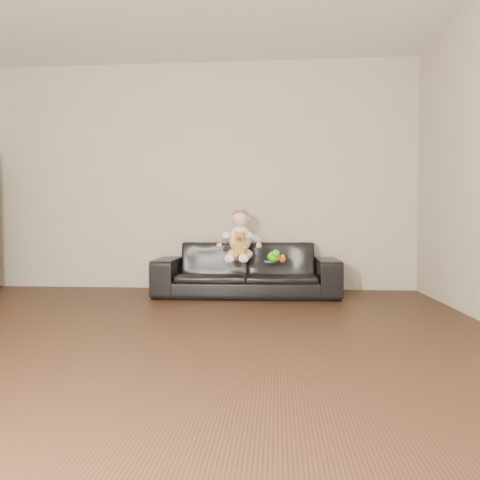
# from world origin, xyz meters

# --- Properties ---
(floor) EXTENTS (5.50, 5.50, 0.00)m
(floor) POSITION_xyz_m (0.00, 0.00, 0.00)
(floor) COLOR #341E12
(floor) RESTS_ON ground
(wall_back) EXTENTS (5.00, 0.00, 5.00)m
(wall_back) POSITION_xyz_m (0.00, 2.75, 1.30)
(wall_back) COLOR #B8AE9A
(wall_back) RESTS_ON ground
(sofa) EXTENTS (1.91, 0.79, 0.55)m
(sofa) POSITION_xyz_m (0.62, 2.25, 0.28)
(sofa) COLOR black
(sofa) RESTS_ON floor
(baby) EXTENTS (0.39, 0.47, 0.53)m
(baby) POSITION_xyz_m (0.56, 2.14, 0.60)
(baby) COLOR #F5CFD6
(baby) RESTS_ON sofa
(teddy_bear) EXTENTS (0.16, 0.16, 0.25)m
(teddy_bear) POSITION_xyz_m (0.57, 1.98, 0.55)
(teddy_bear) COLOR #BD8536
(teddy_bear) RESTS_ON sofa
(toy_green) EXTENTS (0.18, 0.19, 0.11)m
(toy_green) POSITION_xyz_m (0.91, 2.05, 0.42)
(toy_green) COLOR #4ED819
(toy_green) RESTS_ON sofa
(toy_rattle) EXTENTS (0.09, 0.09, 0.07)m
(toy_rattle) POSITION_xyz_m (0.99, 2.02, 0.40)
(toy_rattle) COLOR #C54317
(toy_rattle) RESTS_ON sofa
(toy_blue_disc) EXTENTS (0.13, 0.13, 0.02)m
(toy_blue_disc) POSITION_xyz_m (0.86, 2.07, 0.37)
(toy_blue_disc) COLOR #177ABB
(toy_blue_disc) RESTS_ON sofa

